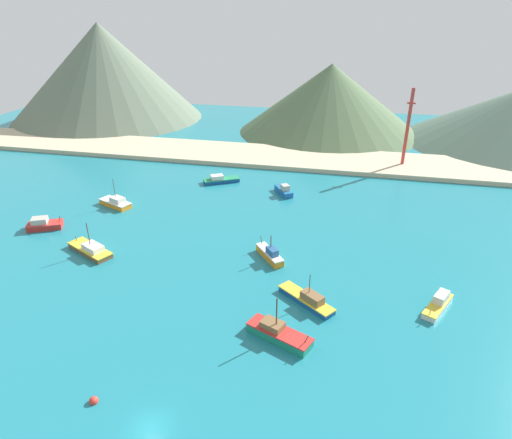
# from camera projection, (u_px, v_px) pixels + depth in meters

# --- Properties ---
(ground) EXTENTS (260.00, 280.00, 0.50)m
(ground) POSITION_uv_depth(u_px,v_px,m) (227.00, 279.00, 73.36)
(ground) COLOR teal
(fishing_boat_0) EXTENTS (6.23, 7.16, 4.90)m
(fishing_boat_0) POSITION_uv_depth(u_px,v_px,m) (270.00, 254.00, 78.37)
(fishing_boat_0) COLOR orange
(fishing_boat_0) RESTS_ON ground
(fishing_boat_2) EXTENTS (9.55, 7.16, 2.07)m
(fishing_boat_2) POSITION_uv_depth(u_px,v_px,m) (221.00, 180.00, 113.28)
(fishing_boat_2) COLOR #14478C
(fishing_boat_2) RESTS_ON ground
(fishing_boat_3) EXTENTS (9.49, 8.04, 5.35)m
(fishing_boat_3) POSITION_uv_depth(u_px,v_px,m) (308.00, 299.00, 66.50)
(fishing_boat_3) COLOR #14478C
(fishing_boat_3) RESTS_ON ground
(fishing_boat_5) EXTENTS (5.55, 7.02, 2.61)m
(fishing_boat_5) POSITION_uv_depth(u_px,v_px,m) (284.00, 190.00, 106.10)
(fishing_boat_5) COLOR #1E5BA8
(fishing_boat_5) RESTS_ON ground
(fishing_boat_6) EXTENTS (8.73, 5.99, 6.58)m
(fishing_boat_6) POSITION_uv_depth(u_px,v_px,m) (116.00, 203.00, 99.48)
(fishing_boat_6) COLOR orange
(fishing_boat_6) RESTS_ON ground
(fishing_boat_7) EXTENTS (5.49, 7.82, 2.30)m
(fishing_boat_7) POSITION_uv_depth(u_px,v_px,m) (439.00, 304.00, 65.41)
(fishing_boat_7) COLOR silver
(fishing_boat_7) RESTS_ON ground
(fishing_boat_8) EXTENTS (7.50, 5.80, 2.51)m
(fishing_boat_8) POSITION_uv_depth(u_px,v_px,m) (44.00, 224.00, 89.33)
(fishing_boat_8) COLOR red
(fishing_boat_8) RESTS_ON ground
(fishing_boat_9) EXTENTS (9.78, 6.36, 6.50)m
(fishing_boat_9) POSITION_uv_depth(u_px,v_px,m) (278.00, 333.00, 59.38)
(fishing_boat_9) COLOR #198466
(fishing_boat_9) RESTS_ON ground
(fishing_boat_10) EXTENTS (10.57, 7.41, 6.24)m
(fishing_boat_10) POSITION_uv_depth(u_px,v_px,m) (91.00, 249.00, 80.32)
(fishing_boat_10) COLOR brown
(fishing_boat_10) RESTS_ON ground
(buoy_1) EXTENTS (1.06, 1.06, 1.06)m
(buoy_1) POSITION_uv_depth(u_px,v_px,m) (94.00, 401.00, 49.97)
(buoy_1) COLOR red
(buoy_1) RESTS_ON ground
(beach_strip) EXTENTS (247.00, 20.95, 1.20)m
(beach_strip) POSITION_uv_depth(u_px,v_px,m) (287.00, 157.00, 130.90)
(beach_strip) COLOR #C6B793
(beach_strip) RESTS_ON ground
(hill_west) EXTENTS (75.66, 75.66, 36.56)m
(hill_west) POSITION_uv_depth(u_px,v_px,m) (104.00, 72.00, 172.77)
(hill_west) COLOR #60705B
(hill_west) RESTS_ON ground
(hill_central) EXTENTS (65.19, 65.19, 23.95)m
(hill_central) POSITION_uv_depth(u_px,v_px,m) (330.00, 99.00, 155.37)
(hill_central) COLOR #56704C
(hill_central) RESTS_ON ground
(radio_tower) EXTENTS (2.22, 1.77, 22.17)m
(radio_tower) POSITION_uv_depth(u_px,v_px,m) (407.00, 129.00, 119.16)
(radio_tower) COLOR #B7332D
(radio_tower) RESTS_ON ground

